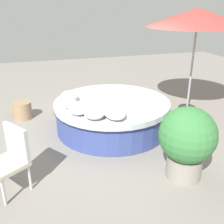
% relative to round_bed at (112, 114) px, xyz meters
% --- Properties ---
extents(ground_plane, '(16.00, 16.00, 0.00)m').
position_rel_round_bed_xyz_m(ground_plane, '(0.00, 0.00, -0.33)').
color(ground_plane, gray).
extents(round_bed, '(2.48, 2.48, 0.65)m').
position_rel_round_bed_xyz_m(round_bed, '(0.00, 0.00, 0.00)').
color(round_bed, '#38478C').
rests_on(round_bed, ground_plane).
extents(throw_pillow_0, '(0.48, 0.35, 0.21)m').
position_rel_round_bed_xyz_m(throw_pillow_0, '(0.24, 0.88, 0.42)').
color(throw_pillow_0, beige).
rests_on(throw_pillow_0, round_bed).
extents(throw_pillow_1, '(0.50, 0.29, 0.18)m').
position_rel_round_bed_xyz_m(throw_pillow_1, '(-0.12, 0.91, 0.41)').
color(throw_pillow_1, beige).
rests_on(throw_pillow_1, round_bed).
extents(throw_pillow_2, '(0.47, 0.37, 0.22)m').
position_rel_round_bed_xyz_m(throw_pillow_2, '(-0.48, 0.82, 0.42)').
color(throw_pillow_2, white).
rests_on(throw_pillow_2, round_bed).
extents(throw_pillow_3, '(0.45, 0.38, 0.21)m').
position_rel_round_bed_xyz_m(throw_pillow_3, '(-0.77, 0.57, 0.42)').
color(throw_pillow_3, beige).
rests_on(throw_pillow_3, round_bed).
extents(throw_pillow_4, '(0.55, 0.39, 0.18)m').
position_rel_round_bed_xyz_m(throw_pillow_4, '(-0.86, 0.21, 0.41)').
color(throw_pillow_4, silver).
rests_on(throw_pillow_4, round_bed).
extents(patio_chair, '(0.71, 0.71, 0.98)m').
position_rel_round_bed_xyz_m(patio_chair, '(-1.50, 1.97, 0.23)').
color(patio_chair, '#B7B7BC').
rests_on(patio_chair, ground_plane).
extents(patio_umbrella, '(2.36, 2.36, 2.48)m').
position_rel_round_bed_xyz_m(patio_umbrella, '(0.48, -2.20, 1.93)').
color(patio_umbrella, '#262628').
rests_on(patio_umbrella, ground_plane).
extents(planter, '(0.88, 0.88, 1.18)m').
position_rel_round_bed_xyz_m(planter, '(-1.99, -0.59, 0.33)').
color(planter, gray).
rests_on(planter, ground_plane).
extents(side_table, '(0.43, 0.43, 0.41)m').
position_rel_round_bed_xyz_m(side_table, '(1.14, 1.90, -0.13)').
color(side_table, '#997A56').
rests_on(side_table, ground_plane).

